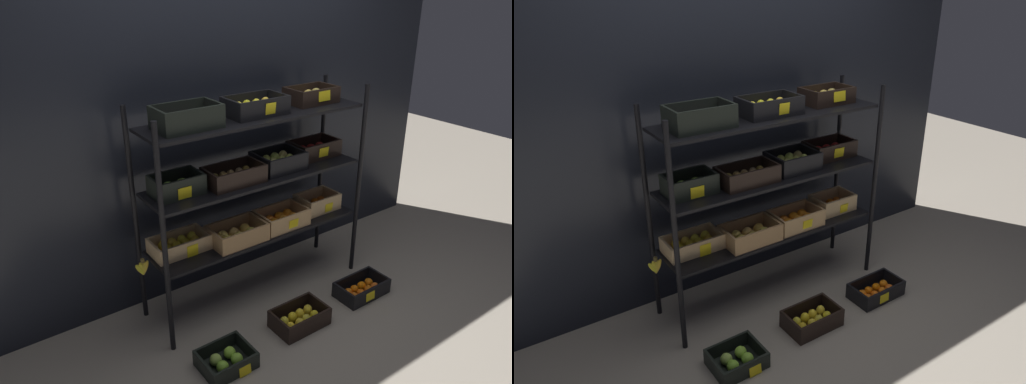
% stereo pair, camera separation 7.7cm
% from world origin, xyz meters
% --- Properties ---
extents(ground_plane, '(10.00, 10.00, 0.00)m').
position_xyz_m(ground_plane, '(0.00, 0.00, 0.00)').
color(ground_plane, gray).
extents(storefront_wall, '(3.94, 0.12, 2.36)m').
position_xyz_m(storefront_wall, '(0.00, 0.40, 1.18)').
color(storefront_wall, black).
rests_on(storefront_wall, ground_plane).
extents(display_rack, '(1.66, 0.44, 1.44)m').
position_xyz_m(display_rack, '(0.00, 0.00, 0.89)').
color(display_rack, black).
rests_on(display_rack, ground_plane).
extents(crate_ground_apple_green, '(0.31, 0.26, 0.10)m').
position_xyz_m(crate_ground_apple_green, '(-0.59, -0.52, 0.04)').
color(crate_ground_apple_green, black).
rests_on(crate_ground_apple_green, ground_plane).
extents(crate_ground_lemon, '(0.36, 0.23, 0.13)m').
position_xyz_m(crate_ground_lemon, '(0.00, -0.49, 0.05)').
color(crate_ground_lemon, black).
rests_on(crate_ground_lemon, ground_plane).
extents(crate_ground_tangerine, '(0.37, 0.22, 0.11)m').
position_xyz_m(crate_ground_tangerine, '(0.58, -0.49, 0.04)').
color(crate_ground_tangerine, black).
rests_on(crate_ground_tangerine, ground_plane).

